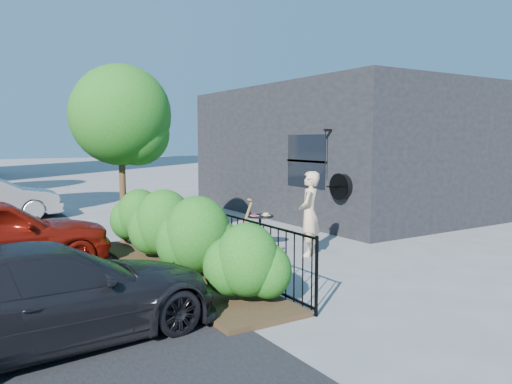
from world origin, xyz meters
TOP-DOWN VIEW (x-y plane):
  - ground at (0.00, 0.00)m, footprint 120.00×120.00m
  - shop_building at (5.50, 4.50)m, footprint 6.22×9.00m
  - fence at (-1.50, 0.00)m, footprint 0.05×6.05m
  - planting_bed at (-2.20, 0.00)m, footprint 1.30×6.00m
  - shrubs at (-2.10, 0.10)m, footprint 1.10×5.60m
  - patio_tree at (-2.24, 2.76)m, footprint 2.20×2.20m
  - cafe_table at (0.09, 0.88)m, footprint 0.59×0.59m
  - woman at (0.63, -0.13)m, footprint 0.75×0.72m
  - shovel at (-1.25, -0.54)m, footprint 0.51×0.18m
  - car_darkgrey at (-4.69, -2.07)m, footprint 4.24×2.09m

SIDE VIEW (x-z plane):
  - ground at x=0.00m, z-range 0.00..0.00m
  - planting_bed at x=-2.20m, z-range 0.00..0.08m
  - cafe_table at x=0.09m, z-range 0.12..0.91m
  - fence at x=-1.50m, z-range 0.01..1.11m
  - shovel at x=-1.25m, z-range -0.08..1.27m
  - car_darkgrey at x=-4.69m, z-range 0.00..1.19m
  - shrubs at x=-2.10m, z-range 0.08..1.32m
  - woman at x=0.63m, z-range 0.00..1.73m
  - shop_building at x=5.50m, z-range 0.00..4.00m
  - patio_tree at x=-2.24m, z-range 0.79..4.73m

